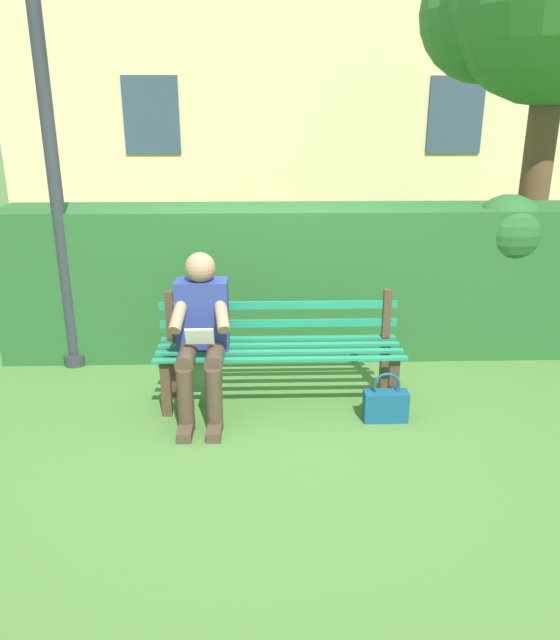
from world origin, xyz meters
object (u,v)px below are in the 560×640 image
park_bench (279,348)px  handbag (386,404)px  lamp_post (46,108)px  person_seated (201,331)px

park_bench → handbag: 0.90m
lamp_post → person_seated: bearing=143.1°
person_seated → handbag: 1.44m
park_bench → lamp_post: lamp_post is taller
park_bench → lamp_post: size_ratio=0.53×
park_bench → handbag: size_ratio=4.88×
park_bench → lamp_post: bearing=-23.0°
person_seated → lamp_post: bearing=-36.9°
person_seated → handbag: size_ratio=3.17×
park_bench → person_seated: size_ratio=1.54×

